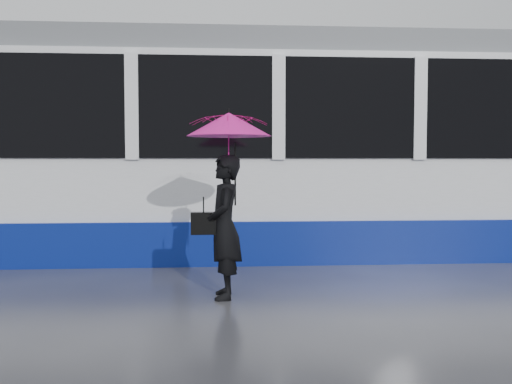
{
  "coord_description": "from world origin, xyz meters",
  "views": [
    {
      "loc": [
        -0.59,
        -6.59,
        1.44
      ],
      "look_at": [
        -0.12,
        -0.04,
        1.1
      ],
      "focal_mm": 40.0,
      "sensor_mm": 36.0,
      "label": 1
    }
  ],
  "objects": [
    {
      "name": "handbag",
      "position": [
        -0.71,
        -0.56,
        0.8
      ],
      "size": [
        0.28,
        0.13,
        0.42
      ],
      "rotation": [
        0.0,
        0.0,
        0.03
      ],
      "color": "black",
      "rests_on": "ground"
    },
    {
      "name": "rails",
      "position": [
        0.0,
        2.5,
        0.01
      ],
      "size": [
        34.0,
        1.51,
        0.02
      ],
      "color": "#3F3D38",
      "rests_on": "ground"
    },
    {
      "name": "tram",
      "position": [
        -1.21,
        2.5,
        1.64
      ],
      "size": [
        26.0,
        2.56,
        3.35
      ],
      "color": "white",
      "rests_on": "ground"
    },
    {
      "name": "ground",
      "position": [
        0.0,
        0.0,
        0.0
      ],
      "size": [
        90.0,
        90.0,
        0.0
      ],
      "primitive_type": "plane",
      "color": "#2B2B30",
      "rests_on": "ground"
    },
    {
      "name": "woman",
      "position": [
        -0.49,
        -0.58,
        0.76
      ],
      "size": [
        0.38,
        0.57,
        1.52
      ],
      "primitive_type": "imported",
      "rotation": [
        0.0,
        0.0,
        -1.54
      ],
      "color": "black",
      "rests_on": "ground"
    },
    {
      "name": "umbrella",
      "position": [
        -0.44,
        -0.57,
        1.67
      ],
      "size": [
        0.92,
        0.92,
        1.03
      ],
      "rotation": [
        0.0,
        0.0,
        0.03
      ],
      "color": "#EE1461",
      "rests_on": "ground"
    }
  ]
}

